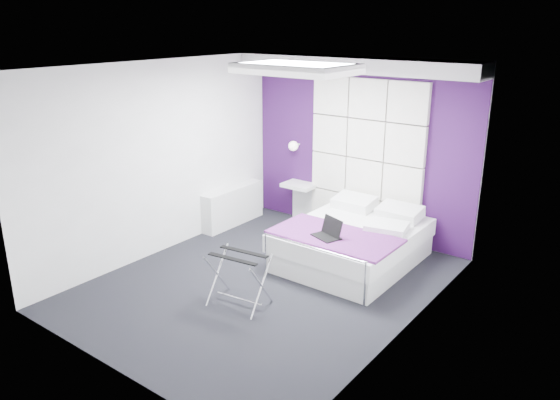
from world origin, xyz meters
name	(u,v)px	position (x,y,z in m)	size (l,w,h in m)	color
floor	(266,283)	(0.00, 0.00, 0.00)	(4.40, 4.40, 0.00)	black
ceiling	(264,67)	(0.00, 0.00, 2.60)	(4.40, 4.40, 0.00)	white
wall_back	(359,148)	(0.00, 2.20, 1.30)	(3.60, 3.60, 0.00)	silver
wall_left	(160,159)	(-1.80, 0.00, 1.30)	(4.40, 4.40, 0.00)	silver
wall_right	(410,214)	(1.80, 0.00, 1.30)	(4.40, 4.40, 0.00)	silver
accent_wall	(359,148)	(0.00, 2.19, 1.30)	(3.58, 0.02, 2.58)	#320F42
soffit	(354,65)	(0.00, 1.95, 2.50)	(3.58, 0.50, 0.20)	silver
headboard	(366,159)	(0.15, 2.14, 1.17)	(1.80, 0.08, 2.30)	silver
skylight	(296,68)	(0.00, 0.60, 2.55)	(1.36, 0.86, 0.12)	white
wall_lamp	(295,145)	(-1.05, 2.06, 1.22)	(0.15, 0.15, 0.15)	white
radiator	(233,206)	(-1.69, 1.30, 0.30)	(0.22, 1.20, 0.60)	silver
bed	(353,242)	(0.53, 1.19, 0.28)	(1.58, 1.90, 0.67)	silver
nightstand	(300,185)	(-0.92, 2.02, 0.61)	(0.50, 0.39, 0.06)	silver
luggage_rack	(239,280)	(0.08, -0.58, 0.31)	(0.62, 0.46, 0.61)	silver
laptop	(328,232)	(0.49, 0.64, 0.59)	(0.34, 0.24, 0.24)	black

